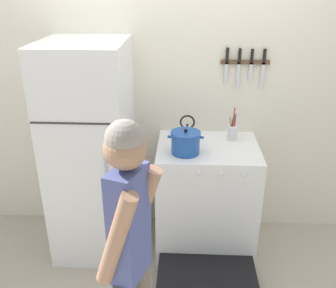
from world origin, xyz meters
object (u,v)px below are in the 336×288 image
Objects in this scene: utensil_jar at (233,132)px; refrigerator at (92,153)px; stove_range at (206,200)px; tea_kettle at (187,132)px; dutch_oven_pot at (186,142)px; person at (131,253)px.

refrigerator is at bearing -171.86° from utensil_jar.
refrigerator is at bearing 179.14° from stove_range.
tea_kettle is at bearing 11.43° from refrigerator.
tea_kettle is 0.77× the size of utensil_jar.
dutch_oven_pot is 0.98× the size of utensil_jar.
dutch_oven_pot is at bearing -145.22° from utensil_jar.
refrigerator reaches higher than utensil_jar.
person is at bearing -110.09° from stove_range.
utensil_jar is 1.50m from person.
utensil_jar is (1.11, 0.16, 0.14)m from refrigerator.
dutch_oven_pot is 0.25m from tea_kettle.
refrigerator is at bearing -168.57° from tea_kettle.
refrigerator reaches higher than person.
utensil_jar is at bearing 1.14° from tea_kettle.
dutch_oven_pot is 1.13m from person.
dutch_oven_pot is (-0.18, -0.09, 0.55)m from stove_range.
utensil_jar is at bearing 34.78° from dutch_oven_pot.
utensil_jar is (0.36, 0.01, 0.01)m from tea_kettle.
refrigerator reaches higher than stove_range.
refrigerator reaches higher than dutch_oven_pot.
person reaches higher than dutch_oven_pot.
refrigerator is 1.00m from stove_range.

